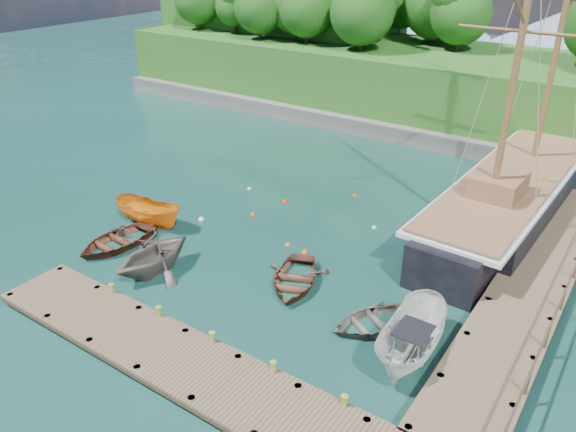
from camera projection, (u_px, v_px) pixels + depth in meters
name	position (u px, v px, depth m)	size (l,w,h in m)	color
ground	(252.00, 280.00, 27.36)	(160.00, 160.00, 0.00)	#113225
dock_near	(188.00, 365.00, 21.38)	(20.00, 3.20, 1.10)	#4B3A2B
dock_east	(534.00, 281.00, 26.52)	(3.20, 24.00, 1.10)	#4B3A2B
bollard_0	(114.00, 303.00, 25.63)	(0.26, 0.26, 0.45)	olive
bollard_1	(161.00, 327.00, 24.12)	(0.26, 0.26, 0.45)	olive
bollard_2	(213.00, 353.00, 22.61)	(0.26, 0.26, 0.45)	olive
bollard_3	(274.00, 383.00, 21.09)	(0.26, 0.26, 0.45)	olive
bollard_4	(343.00, 418.00, 19.58)	(0.26, 0.26, 0.45)	olive
rowboat_0	(117.00, 246.00, 30.26)	(3.20, 4.49, 0.93)	#562C1C
rowboat_1	(155.00, 271.00, 28.06)	(3.77, 4.37, 2.30)	#635A51
rowboat_2	(294.00, 285.00, 26.99)	(3.07, 4.29, 0.89)	brown
rowboat_3	(372.00, 327.00, 24.12)	(2.76, 3.86, 0.80)	#61564E
motorboat_orange	(150.00, 225.00, 32.51)	(1.69, 4.51, 1.74)	orange
cabin_boat_white	(410.00, 359.00, 22.30)	(2.06, 5.47, 2.11)	silver
schooner	(510.00, 199.00, 33.00)	(5.77, 27.56, 20.20)	black
mooring_buoy_0	(201.00, 220.00, 33.03)	(0.33, 0.33, 0.33)	white
mooring_buoy_1	(253.00, 215.00, 33.61)	(0.31, 0.31, 0.31)	#E74819
mooring_buoy_2	(288.00, 246.00, 30.32)	(0.31, 0.31, 0.31)	#D3631A
mooring_buoy_3	(374.00, 228.00, 32.11)	(0.28, 0.28, 0.28)	silver
mooring_buoy_4	(285.00, 202.00, 35.20)	(0.35, 0.35, 0.35)	red
mooring_buoy_5	(355.00, 196.00, 35.96)	(0.29, 0.29, 0.29)	red
mooring_buoy_6	(249.00, 189.00, 36.94)	(0.29, 0.29, 0.29)	white
mooring_buoy_7	(305.00, 253.00, 29.64)	(0.34, 0.34, 0.34)	#F54016
headland	(343.00, 43.00, 54.40)	(51.00, 19.31, 12.90)	#474744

